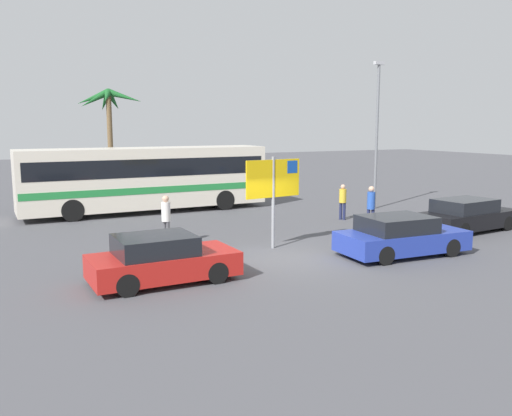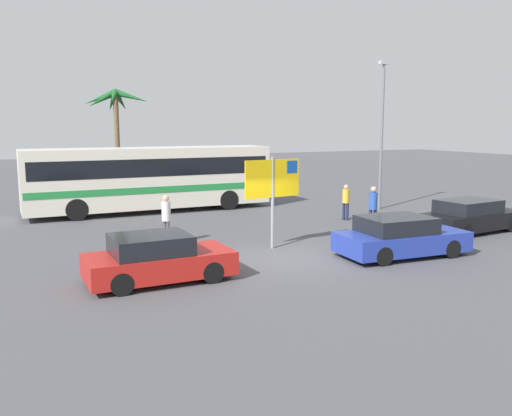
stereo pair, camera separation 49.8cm
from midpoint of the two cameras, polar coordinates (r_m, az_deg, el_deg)
The scene contains 11 objects.
ground at distance 17.48m, azimuth 2.74°, elevation -5.35°, with size 120.00×120.00×0.00m, color #4C4C51.
bus_front_coach at distance 27.07m, azimuth -12.09°, elevation 3.32°, with size 11.95×2.51×3.17m.
ferry_sign at distance 18.53m, azimuth 1.19°, elevation 2.77°, with size 2.19×0.31×3.20m.
car_blue at distance 18.32m, azimuth 14.34°, elevation -2.92°, with size 4.37×2.15×1.32m.
car_red at distance 14.98m, azimuth -10.95°, elevation -5.40°, with size 4.00×1.89×1.32m.
car_black at distance 23.34m, azimuth 20.93°, elevation -0.75°, with size 4.61×2.20×1.32m.
pedestrian_near_sign at distance 19.43m, azimuth -10.25°, elevation -0.82°, with size 0.32×0.32×1.80m.
pedestrian_crossing_lot at distance 24.66m, azimuth 8.61°, elevation 0.94°, with size 0.32×0.32×1.62m.
pedestrian_by_bus at distance 22.30m, azimuth 11.48°, elevation 0.40°, with size 0.32×0.32×1.82m.
lamp_post_left_side at distance 28.12m, azimuth 12.20°, elevation 8.10°, with size 0.56×0.20×7.41m.
palm_tree_seaside at distance 34.56m, azimuth -15.73°, elevation 10.25°, with size 3.90×3.81×6.47m.
Camera 1 is at (-8.67, -14.58, 4.26)m, focal length 37.71 mm.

